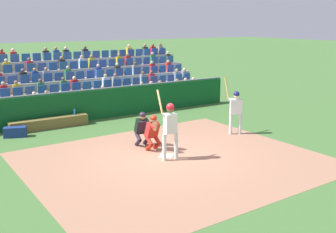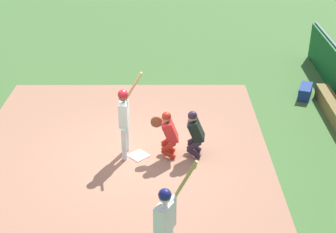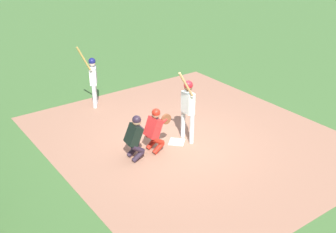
{
  "view_description": "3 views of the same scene",
  "coord_description": "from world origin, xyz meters",
  "px_view_note": "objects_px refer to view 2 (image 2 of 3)",
  "views": [
    {
      "loc": [
        6.83,
        10.72,
        4.37
      ],
      "look_at": [
        -0.24,
        -0.25,
        1.29
      ],
      "focal_mm": 42.89,
      "sensor_mm": 36.0,
      "label": 1
    },
    {
      "loc": [
        -10.6,
        -1.03,
        6.77
      ],
      "look_at": [
        0.47,
        -0.76,
        0.93
      ],
      "focal_mm": 51.48,
      "sensor_mm": 36.0,
      "label": 2
    },
    {
      "loc": [
        8.7,
        -6.26,
        5.93
      ],
      "look_at": [
        0.57,
        -0.71,
        1.26
      ],
      "focal_mm": 44.62,
      "sensor_mm": 36.0,
      "label": 3
    }
  ],
  "objects_px": {
    "dugout_bench": "(335,113)",
    "on_deck_batter": "(166,219)",
    "batter_at_plate": "(124,115)",
    "equipment_duffel_bag": "(305,92)",
    "catcher_crouching": "(168,131)",
    "home_plate_umpire": "(195,131)",
    "home_plate_marker": "(139,155)"
  },
  "relations": [
    {
      "from": "home_plate_marker",
      "to": "home_plate_umpire",
      "type": "xyz_separation_m",
      "value": [
        0.1,
        -1.45,
        0.69
      ]
    },
    {
      "from": "batter_at_plate",
      "to": "home_plate_umpire",
      "type": "relative_size",
      "value": 1.75
    },
    {
      "from": "catcher_crouching",
      "to": "equipment_duffel_bag",
      "type": "bearing_deg",
      "value": -50.15
    },
    {
      "from": "home_plate_marker",
      "to": "equipment_duffel_bag",
      "type": "height_order",
      "value": "equipment_duffel_bag"
    },
    {
      "from": "home_plate_umpire",
      "to": "equipment_duffel_bag",
      "type": "bearing_deg",
      "value": -45.75
    },
    {
      "from": "catcher_crouching",
      "to": "on_deck_batter",
      "type": "relative_size",
      "value": 0.58
    },
    {
      "from": "batter_at_plate",
      "to": "dugout_bench",
      "type": "distance_m",
      "value": 6.45
    },
    {
      "from": "home_plate_umpire",
      "to": "equipment_duffel_bag",
      "type": "distance_m",
      "value": 5.18
    },
    {
      "from": "home_plate_umpire",
      "to": "home_plate_marker",
      "type": "bearing_deg",
      "value": 93.82
    },
    {
      "from": "home_plate_marker",
      "to": "catcher_crouching",
      "type": "bearing_deg",
      "value": -86.69
    },
    {
      "from": "home_plate_marker",
      "to": "on_deck_batter",
      "type": "xyz_separation_m",
      "value": [
        -3.78,
        -0.82,
        1.06
      ]
    },
    {
      "from": "dugout_bench",
      "to": "on_deck_batter",
      "type": "height_order",
      "value": "on_deck_batter"
    },
    {
      "from": "batter_at_plate",
      "to": "dugout_bench",
      "type": "bearing_deg",
      "value": -70.6
    },
    {
      "from": "batter_at_plate",
      "to": "catcher_crouching",
      "type": "xyz_separation_m",
      "value": [
        -0.02,
        -1.1,
        -0.45
      ]
    },
    {
      "from": "dugout_bench",
      "to": "on_deck_batter",
      "type": "bearing_deg",
      "value": 140.77
    },
    {
      "from": "batter_at_plate",
      "to": "equipment_duffel_bag",
      "type": "height_order",
      "value": "batter_at_plate"
    },
    {
      "from": "batter_at_plate",
      "to": "equipment_duffel_bag",
      "type": "distance_m",
      "value": 6.64
    },
    {
      "from": "catcher_crouching",
      "to": "home_plate_marker",
      "type": "bearing_deg",
      "value": 93.31
    },
    {
      "from": "catcher_crouching",
      "to": "dugout_bench",
      "type": "height_order",
      "value": "catcher_crouching"
    },
    {
      "from": "home_plate_umpire",
      "to": "catcher_crouching",
      "type": "bearing_deg",
      "value": 94.39
    },
    {
      "from": "batter_at_plate",
      "to": "home_plate_marker",
      "type": "bearing_deg",
      "value": -100.42
    },
    {
      "from": "equipment_duffel_bag",
      "to": "batter_at_plate",
      "type": "bearing_deg",
      "value": 143.52
    },
    {
      "from": "home_plate_marker",
      "to": "batter_at_plate",
      "type": "xyz_separation_m",
      "value": [
        0.06,
        0.33,
        1.16
      ]
    },
    {
      "from": "home_plate_marker",
      "to": "on_deck_batter",
      "type": "relative_size",
      "value": 0.2
    },
    {
      "from": "batter_at_plate",
      "to": "equipment_duffel_bag",
      "type": "relative_size",
      "value": 2.71
    },
    {
      "from": "dugout_bench",
      "to": "equipment_duffel_bag",
      "type": "height_order",
      "value": "dugout_bench"
    },
    {
      "from": "equipment_duffel_bag",
      "to": "on_deck_batter",
      "type": "height_order",
      "value": "on_deck_batter"
    },
    {
      "from": "catcher_crouching",
      "to": "on_deck_batter",
      "type": "xyz_separation_m",
      "value": [
        -3.82,
        -0.05,
        0.36
      ]
    },
    {
      "from": "home_plate_marker",
      "to": "home_plate_umpire",
      "type": "relative_size",
      "value": 0.34
    },
    {
      "from": "catcher_crouching",
      "to": "on_deck_batter",
      "type": "height_order",
      "value": "on_deck_batter"
    },
    {
      "from": "dugout_bench",
      "to": "home_plate_umpire",
      "type": "bearing_deg",
      "value": 116.18
    },
    {
      "from": "dugout_bench",
      "to": "catcher_crouching",
      "type": "bearing_deg",
      "value": 113.47
    }
  ]
}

